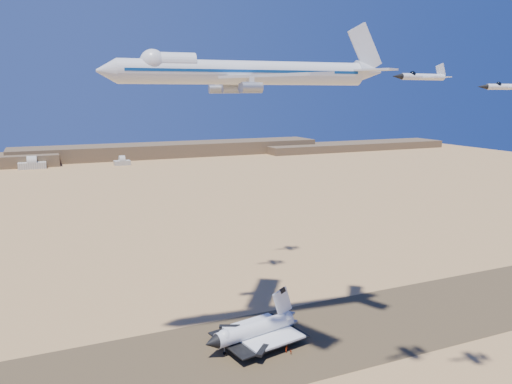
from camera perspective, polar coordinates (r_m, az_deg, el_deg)
name	(u,v)px	position (r m, az deg, el deg)	size (l,w,h in m)	color
ground	(227,355)	(171.77, -3.38, -18.13)	(1200.00, 1200.00, 0.00)	tan
runway	(227,355)	(171.76, -3.38, -18.12)	(600.00, 50.00, 0.06)	brown
ridgeline	(135,153)	(682.71, -13.64, 4.32)	(960.00, 90.00, 18.00)	brown
hangars	(28,166)	(624.67, -24.58, 2.77)	(200.50, 29.50, 30.00)	beige
shuttle	(254,331)	(175.70, -0.22, -15.63)	(36.30, 26.74, 17.88)	silver
carrier_747	(238,72)	(155.21, -2.10, 13.50)	(90.77, 69.86, 22.56)	silver
crew_a	(286,350)	(172.69, 3.45, -17.58)	(0.70, 0.46, 1.92)	red
crew_b	(287,347)	(174.44, 3.54, -17.30)	(0.84, 0.48, 1.72)	red
crew_c	(291,352)	(171.93, 4.02, -17.78)	(0.94, 0.48, 1.60)	red
chase_jet_a	(422,77)	(128.63, 18.41, 12.40)	(16.71, 8.96, 4.16)	silver
chase_jet_b	(508,87)	(134.23, 26.85, 10.70)	(14.69, 8.37, 3.71)	silver
chase_jet_c	(250,77)	(212.43, -0.70, 13.03)	(14.86, 8.36, 3.73)	silver
chase_jet_d	(271,68)	(235.26, 1.74, 14.02)	(15.00, 8.12, 3.73)	silver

